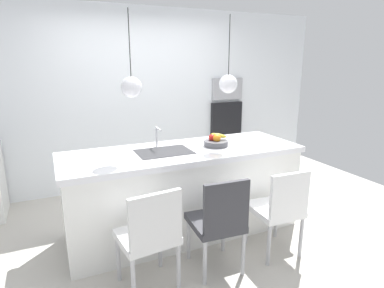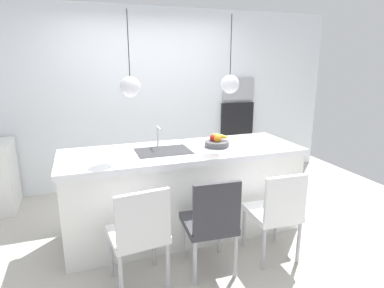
% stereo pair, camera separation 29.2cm
% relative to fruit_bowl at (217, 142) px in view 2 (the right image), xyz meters
% --- Properties ---
extents(floor, '(6.60, 6.60, 0.00)m').
position_rel_fruit_bowl_xyz_m(floor, '(-0.38, 0.01, -0.99)').
color(floor, '#BCB7AD').
rests_on(floor, ground).
extents(back_wall, '(6.00, 0.10, 2.60)m').
position_rel_fruit_bowl_xyz_m(back_wall, '(-0.38, 1.66, 0.31)').
color(back_wall, white).
rests_on(back_wall, ground).
extents(kitchen_island, '(2.53, 0.88, 0.94)m').
position_rel_fruit_bowl_xyz_m(kitchen_island, '(-0.38, 0.01, -0.51)').
color(kitchen_island, white).
rests_on(kitchen_island, ground).
extents(sink_basin, '(0.56, 0.40, 0.02)m').
position_rel_fruit_bowl_xyz_m(sink_basin, '(-0.60, 0.01, -0.05)').
color(sink_basin, '#2D2D30').
rests_on(sink_basin, kitchen_island).
extents(faucet, '(0.02, 0.17, 0.22)m').
position_rel_fruit_bowl_xyz_m(faucet, '(-0.60, 0.22, 0.10)').
color(faucet, silver).
rests_on(faucet, kitchen_island).
extents(fruit_bowl, '(0.27, 0.27, 0.15)m').
position_rel_fruit_bowl_xyz_m(fruit_bowl, '(0.00, 0.00, 0.00)').
color(fruit_bowl, '#4C4C51').
rests_on(fruit_bowl, kitchen_island).
extents(microwave, '(0.54, 0.08, 0.34)m').
position_rel_fruit_bowl_xyz_m(microwave, '(1.05, 1.59, 0.42)').
color(microwave, '#9E9EA3').
rests_on(microwave, back_wall).
extents(oven, '(0.56, 0.08, 0.56)m').
position_rel_fruit_bowl_xyz_m(oven, '(1.05, 1.59, -0.08)').
color(oven, black).
rests_on(oven, back_wall).
extents(chair_near, '(0.49, 0.47, 0.91)m').
position_rel_fruit_bowl_xyz_m(chair_near, '(-1.01, -0.78, -0.48)').
color(chair_near, silver).
rests_on(chair_near, ground).
extents(chair_middle, '(0.45, 0.49, 0.91)m').
position_rel_fruit_bowl_xyz_m(chair_middle, '(-0.38, -0.79, -0.49)').
color(chair_middle, '#333338').
rests_on(chair_middle, ground).
extents(chair_far, '(0.45, 0.47, 0.88)m').
position_rel_fruit_bowl_xyz_m(chair_far, '(0.27, -0.78, -0.49)').
color(chair_far, white).
rests_on(chair_far, ground).
extents(pendant_light_left, '(0.20, 0.20, 0.80)m').
position_rel_fruit_bowl_xyz_m(pendant_light_left, '(-0.91, 0.01, 0.62)').
color(pendant_light_left, silver).
extents(pendant_light_right, '(0.20, 0.20, 0.80)m').
position_rel_fruit_bowl_xyz_m(pendant_light_right, '(0.14, 0.01, 0.62)').
color(pendant_light_right, silver).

